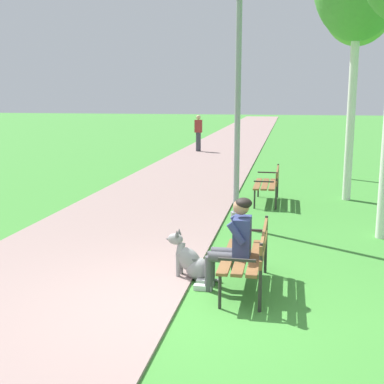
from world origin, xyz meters
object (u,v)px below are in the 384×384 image
at_px(park_bench_mid, 269,182).
at_px(pedestrian_distant, 198,133).
at_px(lamp_post_near, 238,106).
at_px(person_seated_on_near_bench, 234,240).
at_px(park_bench_near, 250,252).
at_px(dog_grey, 191,261).
at_px(birch_tree_fourth, 359,0).

relative_size(park_bench_mid, pedestrian_distant, 0.91).
bearing_deg(lamp_post_near, person_seated_on_near_bench, -84.67).
height_order(park_bench_near, dog_grey, park_bench_near).
bearing_deg(person_seated_on_near_bench, lamp_post_near, 95.33).
bearing_deg(person_seated_on_near_bench, park_bench_near, 12.13).
height_order(park_bench_near, person_seated_on_near_bench, person_seated_on_near_bench).
xyz_separation_m(park_bench_near, person_seated_on_near_bench, (-0.21, -0.04, 0.17)).
height_order(person_seated_on_near_bench, dog_grey, person_seated_on_near_bench).
bearing_deg(birch_tree_fourth, pedestrian_distant, 132.17).
xyz_separation_m(park_bench_near, park_bench_mid, (0.04, 5.59, 0.00)).
xyz_separation_m(person_seated_on_near_bench, birch_tree_fourth, (2.51, 9.58, 4.52)).
bearing_deg(park_bench_mid, dog_grey, -99.16).
relative_size(person_seated_on_near_bench, pedestrian_distant, 0.76).
bearing_deg(lamp_post_near, pedestrian_distant, 103.28).
relative_size(park_bench_near, pedestrian_distant, 0.91).
bearing_deg(park_bench_near, dog_grey, 164.28).
bearing_deg(park_bench_mid, person_seated_on_near_bench, -92.49).
bearing_deg(park_bench_near, birch_tree_fourth, 76.44).
distance_m(person_seated_on_near_bench, dog_grey, 0.80).
relative_size(dog_grey, birch_tree_fourth, 0.13).
bearing_deg(person_seated_on_near_bench, park_bench_mid, 87.51).
bearing_deg(person_seated_on_near_bench, pedestrian_distant, 101.70).
bearing_deg(park_bench_near, park_bench_mid, 89.62).
xyz_separation_m(park_bench_near, pedestrian_distant, (-3.52, 15.97, 0.33)).
relative_size(park_bench_mid, lamp_post_near, 0.33).
bearing_deg(park_bench_mid, lamp_post_near, -102.95).
height_order(park_bench_near, lamp_post_near, lamp_post_near).
bearing_deg(dog_grey, birch_tree_fourth, 71.43).
bearing_deg(park_bench_mid, birch_tree_fourth, 60.21).
bearing_deg(park_bench_near, lamp_post_near, 99.05).
bearing_deg(birch_tree_fourth, person_seated_on_near_bench, -104.66).
bearing_deg(pedestrian_distant, birch_tree_fourth, -47.83).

